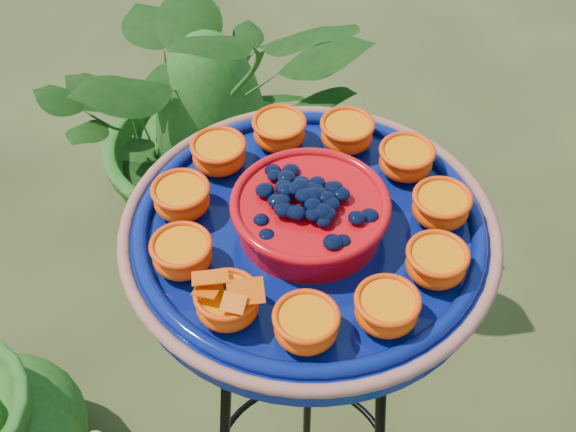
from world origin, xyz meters
name	(u,v)px	position (x,y,z in m)	size (l,w,h in m)	color
tripod_stand	(305,394)	(-0.08, 0.03, 0.56)	(0.43, 0.43, 0.91)	black
feeder_dish	(310,229)	(-0.08, 0.03, 0.96)	(0.60, 0.60, 0.11)	#08135F
shrub_back_left	(211,116)	(-0.67, 0.71, 0.42)	(0.76, 0.66, 0.84)	#174913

